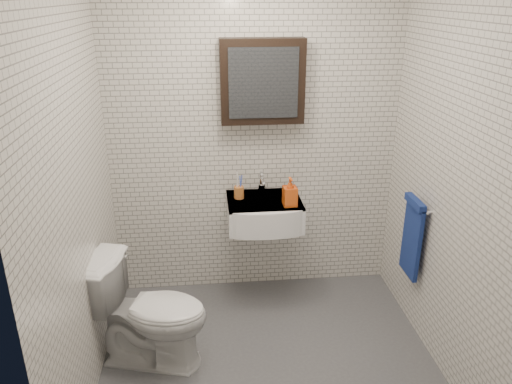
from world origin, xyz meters
TOP-DOWN VIEW (x-y plane):
  - ground at (0.00, 0.00)m, footprint 2.20×2.00m
  - room_shell at (0.00, 0.00)m, footprint 2.22×2.02m
  - washbasin at (0.05, 0.73)m, footprint 0.55×0.50m
  - faucet at (0.05, 0.93)m, footprint 0.06×0.20m
  - mirror_cabinet at (0.05, 0.93)m, footprint 0.60×0.15m
  - towel_rail at (1.04, 0.35)m, footprint 0.09×0.30m
  - toothbrush_cup at (-0.13, 0.83)m, footprint 0.08×0.08m
  - soap_bottle at (0.22, 0.65)m, footprint 0.10×0.11m
  - toilet at (-0.77, 0.11)m, footprint 0.83×0.60m

SIDE VIEW (x-z plane):
  - ground at x=0.00m, z-range 0.00..0.01m
  - toilet at x=-0.77m, z-range 0.00..0.76m
  - towel_rail at x=1.04m, z-range 0.43..1.01m
  - washbasin at x=0.05m, z-range 0.66..0.86m
  - toothbrush_cup at x=-0.13m, z-range 0.80..1.00m
  - faucet at x=0.05m, z-range 0.84..0.99m
  - soap_bottle at x=0.22m, z-range 0.85..1.06m
  - room_shell at x=0.00m, z-range 0.21..2.72m
  - mirror_cabinet at x=0.05m, z-range 1.40..2.00m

